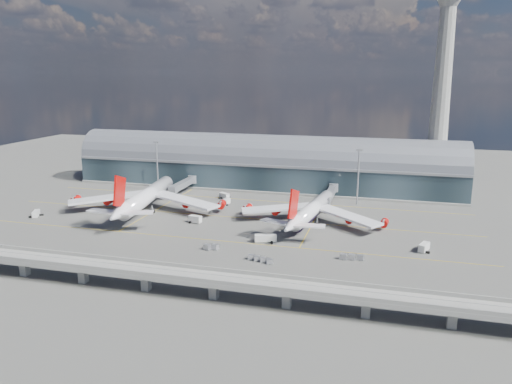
% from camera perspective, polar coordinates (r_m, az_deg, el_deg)
% --- Properties ---
extents(ground, '(500.00, 500.00, 0.00)m').
position_cam_1_polar(ground, '(192.11, -4.85, -4.48)').
color(ground, '#474744').
rests_on(ground, ground).
extents(taxi_lines, '(200.00, 80.12, 0.01)m').
position_cam_1_polar(taxi_lines, '(212.07, -2.81, -2.71)').
color(taxi_lines, gold).
rests_on(taxi_lines, ground).
extents(terminal, '(200.00, 30.00, 28.00)m').
position_cam_1_polar(terminal, '(261.75, 0.94, 2.98)').
color(terminal, '#1B282E').
rests_on(terminal, ground).
extents(control_tower, '(19.00, 19.00, 103.00)m').
position_cam_1_polar(control_tower, '(255.44, 20.45, 10.99)').
color(control_tower, gray).
rests_on(control_tower, ground).
extents(guideway, '(220.00, 8.50, 7.20)m').
position_cam_1_polar(guideway, '(143.10, -12.51, -8.95)').
color(guideway, gray).
rests_on(guideway, ground).
extents(floodlight_mast_left, '(3.00, 0.70, 25.70)m').
position_cam_1_polar(floodlight_mast_left, '(257.30, -11.22, 3.06)').
color(floodlight_mast_left, gray).
rests_on(floodlight_mast_left, ground).
extents(floodlight_mast_right, '(3.00, 0.70, 25.70)m').
position_cam_1_polar(floodlight_mast_right, '(231.34, 11.60, 1.88)').
color(floodlight_mast_right, gray).
rests_on(floodlight_mast_right, ground).
extents(airliner_left, '(69.89, 73.52, 22.41)m').
position_cam_1_polar(airliner_left, '(221.69, -12.52, -0.59)').
color(airliner_left, white).
rests_on(airliner_left, ground).
extents(airliner_right, '(60.24, 63.00, 19.99)m').
position_cam_1_polar(airliner_right, '(200.90, 6.35, -2.16)').
color(airliner_right, white).
rests_on(airliner_right, ground).
extents(jet_bridge_left, '(4.40, 28.00, 7.25)m').
position_cam_1_polar(jet_bridge_left, '(250.99, -8.23, 0.95)').
color(jet_bridge_left, gray).
rests_on(jet_bridge_left, ground).
extents(jet_bridge_right, '(4.40, 32.00, 7.25)m').
position_cam_1_polar(jet_bridge_right, '(230.45, 8.48, -0.19)').
color(jet_bridge_right, gray).
rests_on(jet_bridge_right, ground).
extents(service_truck_0, '(4.59, 6.47, 2.57)m').
position_cam_1_polar(service_truck_0, '(229.27, -23.85, -2.29)').
color(service_truck_0, silver).
rests_on(service_truck_0, ground).
extents(service_truck_1, '(5.54, 3.42, 2.99)m').
position_cam_1_polar(service_truck_1, '(202.76, -6.97, -3.12)').
color(service_truck_1, silver).
rests_on(service_truck_1, ground).
extents(service_truck_2, '(8.13, 4.41, 2.83)m').
position_cam_1_polar(service_truck_2, '(178.89, 1.11, -5.31)').
color(service_truck_2, silver).
rests_on(service_truck_2, ground).
extents(service_truck_3, '(4.12, 6.20, 2.80)m').
position_cam_1_polar(service_truck_3, '(179.41, 18.65, -6.00)').
color(service_truck_3, silver).
rests_on(service_truck_3, ground).
extents(service_truck_4, '(3.17, 5.17, 2.79)m').
position_cam_1_polar(service_truck_4, '(229.09, -3.46, -1.12)').
color(service_truck_4, silver).
rests_on(service_truck_4, ground).
extents(service_truck_5, '(5.86, 4.84, 2.70)m').
position_cam_1_polar(service_truck_5, '(240.37, -3.64, -0.43)').
color(service_truck_5, silver).
rests_on(service_truck_5, ground).
extents(cargo_train_0, '(5.64, 3.31, 1.83)m').
position_cam_1_polar(cargo_train_0, '(172.36, -5.15, -6.29)').
color(cargo_train_0, gray).
rests_on(cargo_train_0, ground).
extents(cargo_train_1, '(9.47, 4.41, 1.58)m').
position_cam_1_polar(cargo_train_1, '(161.35, 0.47, -7.69)').
color(cargo_train_1, gray).
rests_on(cargo_train_1, ground).
extents(cargo_train_2, '(8.06, 2.79, 1.77)m').
position_cam_1_polar(cargo_train_2, '(165.72, 10.88, -7.33)').
color(cargo_train_2, gray).
rests_on(cargo_train_2, ground).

